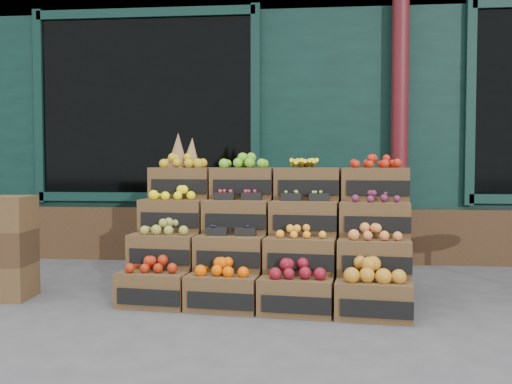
{
  "coord_description": "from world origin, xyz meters",
  "views": [
    {
      "loc": [
        0.29,
        -4.15,
        1.08
      ],
      "look_at": [
        -0.2,
        0.7,
        0.85
      ],
      "focal_mm": 40.0,
      "sensor_mm": 36.0,
      "label": 1
    }
  ],
  "objects": [
    {
      "name": "shopkeeper",
      "position": [
        -1.48,
        2.69,
        0.92
      ],
      "size": [
        0.7,
        0.49,
        1.84
      ],
      "primitive_type": "imported",
      "rotation": [
        0.0,
        0.0,
        3.07
      ],
      "color": "#1B5F31",
      "rests_on": "ground"
    },
    {
      "name": "shop_facade",
      "position": [
        0.0,
        5.11,
        2.4
      ],
      "size": [
        12.0,
        6.24,
        4.8
      ],
      "color": "black",
      "rests_on": "ground"
    },
    {
      "name": "crate_display",
      "position": [
        -0.06,
        0.44,
        0.42
      ],
      "size": [
        2.28,
        1.3,
        1.37
      ],
      "rotation": [
        0.0,
        0.0,
        -0.11
      ],
      "color": "#523920",
      "rests_on": "ground"
    },
    {
      "name": "ground",
      "position": [
        0.0,
        0.0,
        0.0
      ],
      "size": [
        60.0,
        60.0,
        0.0
      ],
      "primitive_type": "plane",
      "color": "#4C4C4F",
      "rests_on": "ground"
    }
  ]
}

